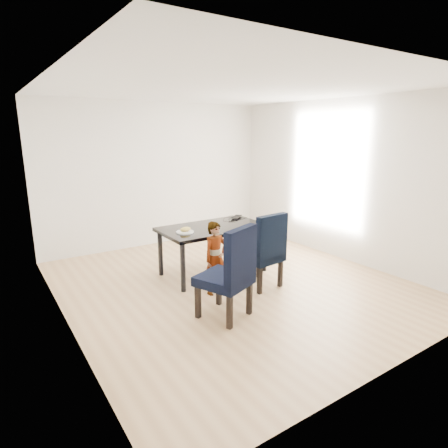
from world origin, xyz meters
TOP-DOWN VIEW (x-y plane):
  - floor at (0.00, 0.00)m, footprint 4.50×5.00m
  - ceiling at (0.00, 0.00)m, footprint 4.50×5.00m
  - wall_back at (0.00, 2.50)m, footprint 4.50×0.01m
  - wall_front at (0.00, -2.50)m, footprint 4.50×0.01m
  - wall_left at (-2.25, 0.00)m, footprint 0.01×5.00m
  - wall_right at (2.25, 0.00)m, footprint 0.01×5.00m
  - dining_table at (0.00, 0.50)m, footprint 1.60×0.90m
  - chair_left at (-0.64, -0.77)m, footprint 0.71×0.72m
  - chair_right at (0.29, -0.28)m, footprint 0.57×0.59m
  - child at (-0.37, -0.15)m, footprint 0.39×0.28m
  - plate at (-0.52, 0.43)m, footprint 0.28×0.28m
  - sandwich at (-0.52, 0.42)m, footprint 0.18×0.12m
  - laptop at (0.62, 0.82)m, footprint 0.35×0.33m
  - cable_tangle at (0.47, 0.63)m, footprint 0.17×0.17m

SIDE VIEW (x-z plane):
  - floor at x=0.00m, z-range -0.01..0.00m
  - dining_table at x=0.00m, z-range 0.00..0.75m
  - child at x=-0.37m, z-range 0.00..1.00m
  - chair_right at x=0.29m, z-range 0.00..1.08m
  - chair_left at x=-0.64m, z-range 0.00..1.12m
  - cable_tangle at x=0.47m, z-range 0.75..0.76m
  - plate at x=-0.52m, z-range 0.75..0.76m
  - laptop at x=0.62m, z-range 0.75..0.77m
  - sandwich at x=-0.52m, z-range 0.76..0.83m
  - wall_back at x=0.00m, z-range 0.00..2.70m
  - wall_front at x=0.00m, z-range 0.00..2.70m
  - wall_left at x=-2.25m, z-range 0.00..2.70m
  - wall_right at x=2.25m, z-range 0.00..2.70m
  - ceiling at x=0.00m, z-range 2.70..2.71m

